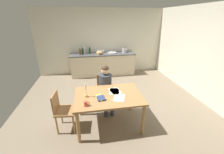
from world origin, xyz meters
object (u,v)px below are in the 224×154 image
object	(u,v)px
wine_glass_by_kettle	(101,50)
coffee_mug	(86,104)
teacup_on_counter	(98,53)
bottle_oil	(80,52)
dining_table	(108,99)
stovetop_kettle	(124,50)
person_seated	(106,86)
sink_unit	(112,53)
book_magazine	(101,98)
bottle_wine_red	(85,50)
chair_side_empty	(63,110)
candlestick	(86,93)
bottle_sauce	(90,51)
mixing_bowl	(100,52)
wine_glass_near_sink	(104,50)
wine_glass_back_left	(98,50)
bottle_vinegar	(83,52)
book_cookery	(100,97)
chair_at_table	(105,89)

from	to	relation	value
wine_glass_by_kettle	coffee_mug	bearing A→B (deg)	-100.57
teacup_on_counter	bottle_oil	bearing A→B (deg)	168.64
dining_table	stovetop_kettle	world-z (taller)	stovetop_kettle
person_seated	sink_unit	world-z (taller)	person_seated
coffee_mug	teacup_on_counter	size ratio (longest dim) A/B	0.98
book_magazine	bottle_wine_red	world-z (taller)	bottle_wine_red
chair_side_empty	teacup_on_counter	distance (m)	3.08
candlestick	sink_unit	world-z (taller)	sink_unit
chair_side_empty	bottle_sauce	world-z (taller)	bottle_sauce
coffee_mug	mixing_bowl	world-z (taller)	mixing_bowl
chair_side_empty	wine_glass_near_sink	bearing A→B (deg)	68.62
coffee_mug	wine_glass_back_left	xyz separation A→B (m)	(0.53, 3.51, 0.22)
wine_glass_by_kettle	wine_glass_back_left	world-z (taller)	same
mixing_bowl	teacup_on_counter	size ratio (longest dim) A/B	2.43
dining_table	person_seated	size ratio (longest dim) A/B	1.17
coffee_mug	bottle_vinegar	distance (m)	3.38
chair_side_empty	stovetop_kettle	size ratio (longest dim) A/B	3.94
sink_unit	mixing_bowl	world-z (taller)	sink_unit
bottle_vinegar	bottle_sauce	xyz separation A→B (m)	(0.28, 0.04, 0.01)
chair_side_empty	bottle_sauce	xyz separation A→B (m)	(0.68, 3.08, 0.53)
chair_side_empty	book_magazine	distance (m)	0.85
bottle_sauce	wine_glass_by_kettle	world-z (taller)	bottle_sauce
person_seated	stovetop_kettle	world-z (taller)	person_seated
bottle_oil	bottle_wine_red	xyz separation A→B (m)	(0.22, 0.10, 0.03)
book_cookery	mixing_bowl	distance (m)	3.11
dining_table	bottle_sauce	distance (m)	3.13
coffee_mug	book_magazine	size ratio (longest dim) A/B	0.57
person_seated	bottle_wine_red	size ratio (longest dim) A/B	3.80
person_seated	bottle_sauce	bearing A→B (deg)	96.99
wine_glass_by_kettle	book_magazine	bearing A→B (deg)	-96.15
book_magazine	book_cookery	size ratio (longest dim) A/B	0.75
wine_glass_back_left	book_cookery	bearing A→B (deg)	-94.23
dining_table	book_magazine	bearing A→B (deg)	-143.54
chair_side_empty	coffee_mug	xyz separation A→B (m)	(0.50, -0.33, 0.31)
chair_at_table	bottle_oil	size ratio (longest dim) A/B	3.54
bottle_vinegar	wine_glass_near_sink	xyz separation A→B (m)	(0.85, 0.14, -0.00)
person_seated	candlestick	world-z (taller)	person_seated
chair_at_table	candlestick	xyz separation A→B (m)	(-0.47, -0.72, 0.33)
coffee_mug	mixing_bowl	distance (m)	3.37
wine_glass_by_kettle	sink_unit	bearing A→B (deg)	-18.85
coffee_mug	stovetop_kettle	world-z (taller)	stovetop_kettle
bottle_oil	chair_at_table	bearing A→B (deg)	-73.62
dining_table	wine_glass_near_sink	bearing A→B (deg)	84.93
dining_table	bottle_wine_red	world-z (taller)	bottle_wine_red
candlestick	bottle_vinegar	bearing A→B (deg)	92.02
dining_table	bottle_wine_red	xyz separation A→B (m)	(-0.45, 3.14, 0.38)
chair_at_table	wine_glass_near_sink	distance (m)	2.53
dining_table	teacup_on_counter	size ratio (longest dim) A/B	12.56
stovetop_kettle	dining_table	bearing A→B (deg)	-110.38
bottle_sauce	stovetop_kettle	xyz separation A→B (m)	(1.42, -0.06, -0.02)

